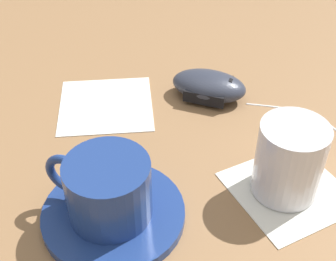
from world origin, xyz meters
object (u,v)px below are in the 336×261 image
coffee_cup (107,189)px  drinking_glass (289,160)px  saucer (114,214)px  computer_mouse (209,86)px

coffee_cup → drinking_glass: (0.02, -0.21, 0.00)m
saucer → drinking_glass: (0.02, -0.20, 0.04)m
saucer → computer_mouse: computer_mouse is taller
drinking_glass → computer_mouse: bearing=15.8°
saucer → computer_mouse: 0.26m
computer_mouse → drinking_glass: size_ratio=1.39×
computer_mouse → coffee_cup: bearing=146.0°
coffee_cup → computer_mouse: size_ratio=0.91×
coffee_cup → drinking_glass: 0.21m
computer_mouse → drinking_glass: drinking_glass is taller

